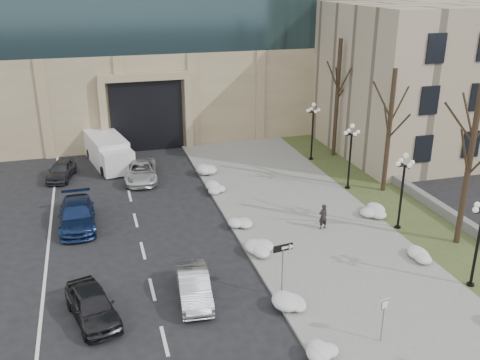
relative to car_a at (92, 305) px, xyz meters
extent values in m
cube|color=gray|center=(12.76, 5.63, -0.65)|extent=(9.00, 40.00, 0.12)
cube|color=gray|center=(8.26, 5.63, -0.64)|extent=(0.30, 40.00, 0.14)
cube|color=#3C4924|center=(19.26, 5.63, -0.66)|extent=(4.00, 40.00, 0.10)
cube|color=slate|center=(21.26, 7.63, -0.36)|extent=(0.50, 30.00, 0.70)
cube|color=tan|center=(7.26, 33.63, 3.29)|extent=(40.00, 20.00, 8.00)
cube|color=black|center=(5.26, 24.63, 2.29)|extent=(6.00, 2.50, 6.00)
cube|color=tan|center=(5.26, 23.23, 5.59)|extent=(7.50, 0.60, 0.60)
cube|color=tan|center=(1.76, 23.23, 2.29)|extent=(0.60, 0.60, 6.00)
cube|color=tan|center=(8.76, 23.23, 2.29)|extent=(0.60, 0.60, 6.00)
cube|color=tan|center=(31.26, 19.63, 5.29)|extent=(22.00, 18.00, 12.00)
cube|color=black|center=(23.26, 10.63, 1.79)|extent=(1.40, 0.25, 2.00)
cube|color=black|center=(27.26, 10.63, 1.79)|extent=(1.40, 0.25, 2.00)
cube|color=black|center=(23.26, 10.63, 5.29)|extent=(1.40, 0.25, 2.00)
cube|color=black|center=(27.26, 10.63, 5.29)|extent=(1.40, 0.25, 2.00)
cube|color=black|center=(23.26, 10.63, 8.79)|extent=(1.40, 0.25, 2.00)
imported|color=black|center=(0.00, 0.00, 0.00)|extent=(2.65, 4.43, 1.41)
imported|color=#A1A4A8|center=(4.55, 0.30, -0.04)|extent=(1.76, 4.15, 1.33)
imported|color=navy|center=(-0.62, 9.75, 0.03)|extent=(2.10, 5.09, 1.47)
imported|color=silver|center=(3.88, 16.46, -0.03)|extent=(2.73, 5.05, 1.35)
imported|color=#313136|center=(-1.74, 18.36, -0.05)|extent=(2.41, 4.12, 1.32)
imported|color=black|center=(13.22, 5.23, 0.19)|extent=(0.62, 0.46, 1.55)
cube|color=silver|center=(1.69, 21.29, 0.38)|extent=(3.41, 5.79, 2.17)
cube|color=silver|center=(2.33, 18.10, 0.27)|extent=(2.58, 2.15, 1.74)
cylinder|color=black|center=(1.22, 18.10, -0.33)|extent=(0.42, 0.80, 0.76)
cylinder|color=black|center=(3.35, 18.52, -0.33)|extent=(0.42, 0.80, 0.76)
cylinder|color=black|center=(0.31, 22.68, -0.33)|extent=(0.42, 0.80, 0.76)
cylinder|color=black|center=(2.44, 23.10, -0.33)|extent=(0.42, 0.80, 0.76)
cylinder|color=slate|center=(8.51, -0.66, 0.64)|extent=(0.06, 0.06, 2.70)
cube|color=black|center=(8.51, -0.66, 1.89)|extent=(0.98, 0.19, 0.33)
cube|color=white|center=(8.66, -0.67, 1.89)|extent=(0.46, 0.08, 0.12)
cone|color=white|center=(8.92, -0.63, 1.89)|extent=(0.27, 0.30, 0.27)
cylinder|color=slate|center=(11.24, -4.94, 0.33)|extent=(0.06, 0.06, 2.07)
cube|color=white|center=(11.24, -4.94, 1.18)|extent=(0.45, 0.15, 0.45)
cube|color=black|center=(11.25, -4.96, 1.18)|extent=(0.39, 0.10, 0.39)
cube|color=white|center=(11.25, -4.97, 1.18)|extent=(0.33, 0.09, 0.34)
ellipsoid|color=silver|center=(8.40, -5.55, -0.41)|extent=(1.10, 1.60, 0.36)
ellipsoid|color=silver|center=(8.50, -1.43, -0.41)|extent=(1.10, 1.60, 0.36)
ellipsoid|color=silver|center=(8.86, 3.63, -0.41)|extent=(1.10, 1.60, 0.36)
ellipsoid|color=silver|center=(8.56, 7.16, -0.41)|extent=(1.10, 1.60, 0.36)
ellipsoid|color=silver|center=(8.50, 12.54, -0.41)|extent=(1.10, 1.60, 0.36)
ellipsoid|color=silver|center=(8.47, 16.37, -0.41)|extent=(1.10, 1.60, 0.36)
ellipsoid|color=silver|center=(16.69, 0.46, -0.41)|extent=(1.10, 1.60, 0.36)
ellipsoid|color=silver|center=(17.11, 6.21, -0.41)|extent=(1.10, 1.60, 0.36)
cylinder|color=black|center=(17.56, -2.37, -0.61)|extent=(0.36, 0.36, 0.20)
cylinder|color=black|center=(17.56, -2.37, 1.29)|extent=(0.14, 0.14, 4.00)
sphere|color=silver|center=(17.11, -2.37, 3.44)|extent=(0.28, 0.28, 0.28)
sphere|color=silver|center=(17.56, -1.92, 3.44)|extent=(0.28, 0.28, 0.28)
cylinder|color=black|center=(17.56, 4.13, -0.61)|extent=(0.36, 0.36, 0.20)
cylinder|color=black|center=(17.56, 4.13, 1.29)|extent=(0.14, 0.14, 4.00)
cylinder|color=black|center=(17.56, 4.13, 3.29)|extent=(0.10, 0.90, 0.10)
cylinder|color=black|center=(17.56, 4.13, 3.29)|extent=(0.90, 0.10, 0.10)
sphere|color=silver|center=(17.56, 4.13, 3.89)|extent=(0.32, 0.32, 0.32)
sphere|color=silver|center=(18.01, 4.13, 3.44)|extent=(0.28, 0.28, 0.28)
sphere|color=silver|center=(17.11, 4.13, 3.44)|extent=(0.28, 0.28, 0.28)
sphere|color=silver|center=(17.56, 4.58, 3.44)|extent=(0.28, 0.28, 0.28)
sphere|color=silver|center=(17.56, 3.68, 3.44)|extent=(0.28, 0.28, 0.28)
cylinder|color=black|center=(17.56, 10.63, -0.61)|extent=(0.36, 0.36, 0.20)
cylinder|color=black|center=(17.56, 10.63, 1.29)|extent=(0.14, 0.14, 4.00)
cylinder|color=black|center=(17.56, 10.63, 3.29)|extent=(0.10, 0.90, 0.10)
cylinder|color=black|center=(17.56, 10.63, 3.29)|extent=(0.90, 0.10, 0.10)
sphere|color=silver|center=(17.56, 10.63, 3.89)|extent=(0.32, 0.32, 0.32)
sphere|color=silver|center=(18.01, 10.63, 3.44)|extent=(0.28, 0.28, 0.28)
sphere|color=silver|center=(17.11, 10.63, 3.44)|extent=(0.28, 0.28, 0.28)
sphere|color=silver|center=(17.56, 11.08, 3.44)|extent=(0.28, 0.28, 0.28)
sphere|color=silver|center=(17.56, 10.18, 3.44)|extent=(0.28, 0.28, 0.28)
cylinder|color=black|center=(17.56, 17.13, -0.61)|extent=(0.36, 0.36, 0.20)
cylinder|color=black|center=(17.56, 17.13, 1.29)|extent=(0.14, 0.14, 4.00)
cylinder|color=black|center=(17.56, 17.13, 3.29)|extent=(0.10, 0.90, 0.10)
cylinder|color=black|center=(17.56, 17.13, 3.29)|extent=(0.90, 0.10, 0.10)
sphere|color=silver|center=(17.56, 17.13, 3.89)|extent=(0.32, 0.32, 0.32)
sphere|color=silver|center=(18.01, 17.13, 3.44)|extent=(0.28, 0.28, 0.28)
sphere|color=silver|center=(17.11, 17.13, 3.44)|extent=(0.28, 0.28, 0.28)
sphere|color=silver|center=(17.56, 17.58, 3.44)|extent=(0.28, 0.28, 0.28)
sphere|color=silver|center=(17.56, 16.68, 3.44)|extent=(0.28, 0.28, 0.28)
cylinder|color=black|center=(19.76, 1.63, 3.79)|extent=(0.32, 0.32, 9.00)
cylinder|color=black|center=(19.76, 9.63, 3.54)|extent=(0.32, 0.32, 8.50)
cylinder|color=black|center=(19.76, 17.63, 4.04)|extent=(0.32, 0.32, 9.50)
camera|label=1|loc=(0.77, -20.65, 13.43)|focal=40.00mm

